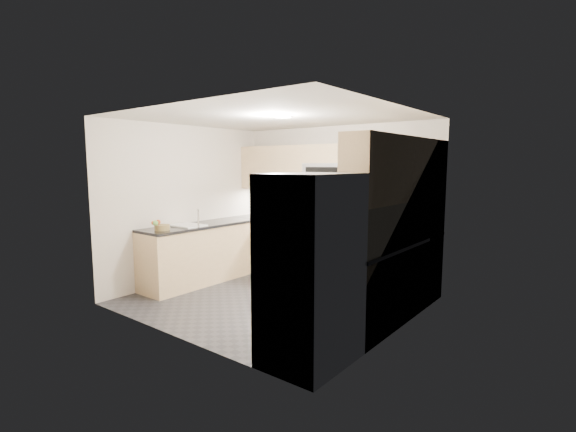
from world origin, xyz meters
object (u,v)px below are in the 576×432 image
object	(u,v)px
microwave	(328,176)
refrigerator	(311,270)
gas_range	(323,253)
fruit_basket	(162,227)
cutting_board	(297,221)
utensil_bowl	(420,228)

from	to	relation	value
microwave	refrigerator	size ratio (longest dim) A/B	0.42
gas_range	fruit_basket	world-z (taller)	fruit_basket
gas_range	fruit_basket	distance (m)	2.54
gas_range	cutting_board	bearing A→B (deg)	-174.72
utensil_bowl	cutting_board	xyz separation A→B (m)	(-2.08, -0.05, -0.06)
gas_range	cutting_board	distance (m)	0.71
gas_range	microwave	xyz separation A→B (m)	(0.00, 0.12, 1.24)
gas_range	refrigerator	world-z (taller)	refrigerator
microwave	cutting_board	xyz separation A→B (m)	(-0.51, -0.17, -0.75)
microwave	fruit_basket	bearing A→B (deg)	-124.00
refrigerator	utensil_bowl	world-z (taller)	refrigerator
microwave	fruit_basket	xyz separation A→B (m)	(-1.44, -2.14, -0.72)
microwave	cutting_board	size ratio (longest dim) A/B	2.17
gas_range	utensil_bowl	xyz separation A→B (m)	(1.58, 0.01, 0.55)
cutting_board	utensil_bowl	bearing A→B (deg)	1.48
utensil_bowl	cutting_board	world-z (taller)	utensil_bowl
microwave	refrigerator	xyz separation A→B (m)	(1.45, -2.55, -0.80)
utensil_bowl	fruit_basket	xyz separation A→B (m)	(-3.02, -2.02, -0.03)
refrigerator	utensil_bowl	distance (m)	2.44
microwave	fruit_basket	world-z (taller)	microwave
gas_range	refrigerator	xyz separation A→B (m)	(1.45, -2.43, 0.45)
utensil_bowl	refrigerator	bearing A→B (deg)	-92.99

